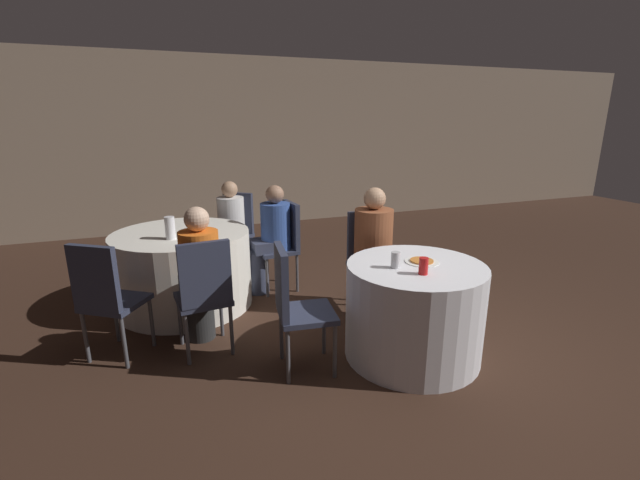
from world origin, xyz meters
TOP-DOWN VIEW (x-y plane):
  - ground_plane at (0.00, 0.00)m, footprint 16.00×16.00m
  - wall_back at (0.00, 4.75)m, footprint 16.00×0.06m
  - table_near at (-0.12, -0.04)m, footprint 1.06×1.06m
  - table_far at (-1.74, 1.58)m, footprint 1.31×1.31m
  - chair_near_west at (-1.06, 0.08)m, footprint 0.45×0.45m
  - chair_near_north at (-0.04, 0.90)m, footprint 0.43×0.44m
  - chair_far_southwest at (-2.34, 0.69)m, footprint 0.56×0.56m
  - chair_far_northeast at (-1.07, 2.42)m, footprint 0.56×0.56m
  - chair_far_east at (-0.67, 1.67)m, footprint 0.44×0.43m
  - chair_far_south at (-1.64, 0.51)m, footprint 0.44×0.44m
  - person_white_shirt at (-1.18, 2.28)m, footprint 0.44×0.46m
  - person_orange_shirt at (-1.65, 0.68)m, footprint 0.32×0.49m
  - person_blue_shirt at (-0.85, 1.66)m, footprint 0.50×0.33m
  - person_floral_shirt at (-0.06, 0.74)m, footprint 0.37×0.52m
  - pizza_plate_near at (-0.05, 0.00)m, footprint 0.26×0.26m
  - soda_can_silver at (-0.31, -0.04)m, footprint 0.07×0.07m
  - soda_can_red at (-0.19, -0.23)m, footprint 0.07×0.07m
  - bottle_far at (-1.83, 1.36)m, footprint 0.09×0.09m

SIDE VIEW (x-z plane):
  - ground_plane at x=0.00m, z-range 0.00..0.00m
  - table_near at x=-0.12m, z-range 0.00..0.76m
  - table_far at x=-1.74m, z-range 0.00..0.76m
  - person_white_shirt at x=-1.18m, z-range 0.00..1.12m
  - chair_near_west at x=-1.06m, z-range 0.09..1.05m
  - chair_near_north at x=-0.04m, z-range 0.09..1.05m
  - chair_far_southwest at x=-2.34m, z-range 0.09..1.05m
  - chair_far_northeast at x=-1.07m, z-range 0.09..1.05m
  - chair_far_east at x=-0.67m, z-range 0.09..1.05m
  - chair_far_south at x=-1.64m, z-range 0.09..1.05m
  - person_blue_shirt at x=-0.85m, z-range 0.00..1.15m
  - person_orange_shirt at x=-1.65m, z-range -0.01..1.18m
  - person_floral_shirt at x=-0.06m, z-range 0.02..1.23m
  - pizza_plate_near at x=-0.05m, z-range 0.75..0.77m
  - soda_can_silver at x=-0.31m, z-range 0.76..0.88m
  - soda_can_red at x=-0.19m, z-range 0.76..0.88m
  - bottle_far at x=-1.83m, z-range 0.76..0.96m
  - wall_back at x=0.00m, z-range 0.00..2.80m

